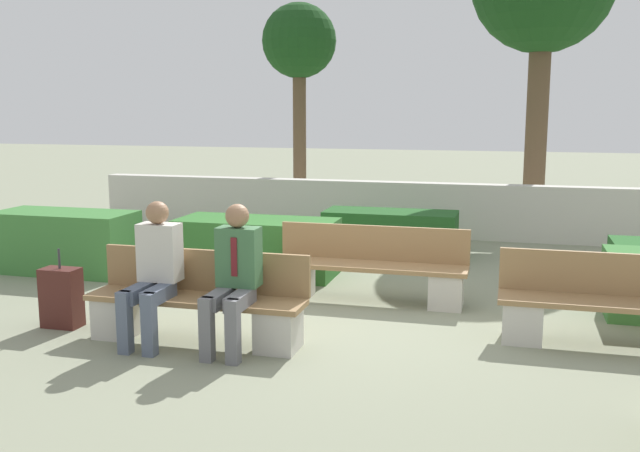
{
  "coord_description": "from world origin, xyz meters",
  "views": [
    {
      "loc": [
        1.63,
        -6.85,
        2.17
      ],
      "look_at": [
        -0.34,
        0.5,
        0.9
      ],
      "focal_mm": 40.0,
      "sensor_mm": 36.0,
      "label": 1
    }
  ],
  "objects_px": {
    "tree_leftmost": "(299,47)",
    "bench_front": "(198,307)",
    "person_seated_woman": "(154,267)",
    "suitcase": "(62,298)",
    "bench_right_side": "(611,312)",
    "bench_left_side": "(370,272)",
    "person_seated_man": "(234,272)"
  },
  "relations": [
    {
      "from": "bench_left_side",
      "to": "tree_leftmost",
      "type": "height_order",
      "value": "tree_leftmost"
    },
    {
      "from": "bench_right_side",
      "to": "suitcase",
      "type": "bearing_deg",
      "value": 177.03
    },
    {
      "from": "bench_front",
      "to": "bench_left_side",
      "type": "bearing_deg",
      "value": 54.32
    },
    {
      "from": "bench_right_side",
      "to": "suitcase",
      "type": "height_order",
      "value": "bench_right_side"
    },
    {
      "from": "bench_left_side",
      "to": "bench_right_side",
      "type": "bearing_deg",
      "value": -28.68
    },
    {
      "from": "bench_left_side",
      "to": "person_seated_woman",
      "type": "xyz_separation_m",
      "value": [
        -1.65,
        -1.94,
        0.39
      ]
    },
    {
      "from": "suitcase",
      "to": "tree_leftmost",
      "type": "xyz_separation_m",
      "value": [
        0.28,
        7.34,
        3.0
      ]
    },
    {
      "from": "bench_right_side",
      "to": "tree_leftmost",
      "type": "distance_m",
      "value": 8.71
    },
    {
      "from": "bench_front",
      "to": "person_seated_man",
      "type": "distance_m",
      "value": 0.6
    },
    {
      "from": "bench_right_side",
      "to": "person_seated_woman",
      "type": "bearing_deg",
      "value": -178.02
    },
    {
      "from": "bench_left_side",
      "to": "person_seated_woman",
      "type": "height_order",
      "value": "person_seated_woman"
    },
    {
      "from": "bench_left_side",
      "to": "tree_leftmost",
      "type": "relative_size",
      "value": 0.53
    },
    {
      "from": "bench_front",
      "to": "person_seated_woman",
      "type": "bearing_deg",
      "value": -158.44
    },
    {
      "from": "bench_right_side",
      "to": "person_seated_woman",
      "type": "distance_m",
      "value": 4.21
    },
    {
      "from": "tree_leftmost",
      "to": "bench_left_side",
      "type": "bearing_deg",
      "value": -65.94
    },
    {
      "from": "tree_leftmost",
      "to": "bench_front",
      "type": "bearing_deg",
      "value": -80.7
    },
    {
      "from": "bench_right_side",
      "to": "tree_leftmost",
      "type": "height_order",
      "value": "tree_leftmost"
    },
    {
      "from": "bench_right_side",
      "to": "tree_leftmost",
      "type": "xyz_separation_m",
      "value": [
        -4.93,
        6.55,
        2.97
      ]
    },
    {
      "from": "person_seated_man",
      "to": "person_seated_woman",
      "type": "bearing_deg",
      "value": -179.97
    },
    {
      "from": "person_seated_man",
      "to": "suitcase",
      "type": "height_order",
      "value": "person_seated_man"
    },
    {
      "from": "bench_front",
      "to": "tree_leftmost",
      "type": "xyz_separation_m",
      "value": [
        -1.21,
        7.39,
        2.97
      ]
    },
    {
      "from": "person_seated_woman",
      "to": "suitcase",
      "type": "xyz_separation_m",
      "value": [
        -1.14,
        0.19,
        -0.42
      ]
    },
    {
      "from": "bench_right_side",
      "to": "tree_leftmost",
      "type": "bearing_deg",
      "value": 115.34
    },
    {
      "from": "bench_front",
      "to": "person_seated_woman",
      "type": "relative_size",
      "value": 1.58
    },
    {
      "from": "bench_left_side",
      "to": "person_seated_man",
      "type": "height_order",
      "value": "person_seated_man"
    },
    {
      "from": "bench_left_side",
      "to": "bench_right_side",
      "type": "height_order",
      "value": "same"
    },
    {
      "from": "bench_right_side",
      "to": "person_seated_woman",
      "type": "height_order",
      "value": "person_seated_woman"
    },
    {
      "from": "bench_front",
      "to": "person_seated_man",
      "type": "xyz_separation_m",
      "value": [
        0.43,
        -0.14,
        0.4
      ]
    },
    {
      "from": "bench_front",
      "to": "bench_left_side",
      "type": "height_order",
      "value": "same"
    },
    {
      "from": "bench_left_side",
      "to": "suitcase",
      "type": "xyz_separation_m",
      "value": [
        -2.78,
        -1.74,
        -0.03
      ]
    },
    {
      "from": "person_seated_woman",
      "to": "suitcase",
      "type": "bearing_deg",
      "value": 170.37
    },
    {
      "from": "person_seated_man",
      "to": "suitcase",
      "type": "bearing_deg",
      "value": 174.29
    }
  ]
}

